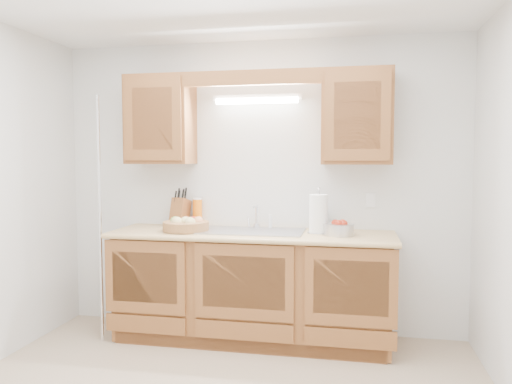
% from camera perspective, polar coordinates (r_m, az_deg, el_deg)
% --- Properties ---
extents(room, '(3.52, 3.50, 2.50)m').
position_cam_1_polar(room, '(2.88, -5.32, -1.16)').
color(room, tan).
rests_on(room, ground).
extents(base_cabinets, '(2.20, 0.60, 0.86)m').
position_cam_1_polar(base_cabinets, '(4.17, -0.48, -10.82)').
color(base_cabinets, brown).
rests_on(base_cabinets, ground).
extents(countertop, '(2.30, 0.63, 0.04)m').
position_cam_1_polar(countertop, '(4.07, -0.52, -4.87)').
color(countertop, tan).
rests_on(countertop, base_cabinets).
extents(upper_cabinet_left, '(0.55, 0.33, 0.75)m').
position_cam_1_polar(upper_cabinet_left, '(4.41, -10.84, 8.06)').
color(upper_cabinet_left, brown).
rests_on(upper_cabinet_left, room).
extents(upper_cabinet_right, '(0.55, 0.33, 0.75)m').
position_cam_1_polar(upper_cabinet_right, '(4.10, 11.48, 8.37)').
color(upper_cabinet_right, brown).
rests_on(upper_cabinet_right, room).
extents(valance, '(2.20, 0.05, 0.12)m').
position_cam_1_polar(valance, '(4.07, -0.52, 12.94)').
color(valance, brown).
rests_on(valance, room).
extents(fluorescent_fixture, '(0.76, 0.08, 0.08)m').
position_cam_1_polar(fluorescent_fixture, '(4.27, 0.11, 10.58)').
color(fluorescent_fixture, white).
rests_on(fluorescent_fixture, room).
extents(sink, '(0.84, 0.46, 0.36)m').
position_cam_1_polar(sink, '(4.10, -0.46, -5.54)').
color(sink, '#9E9EA3').
rests_on(sink, countertop).
extents(wire_shelf_pole, '(0.03, 0.03, 2.00)m').
position_cam_1_polar(wire_shelf_pole, '(4.23, -17.39, -3.07)').
color(wire_shelf_pole, silver).
rests_on(wire_shelf_pole, ground).
extents(outlet_plate, '(0.08, 0.01, 0.12)m').
position_cam_1_polar(outlet_plate, '(4.26, 12.95, -0.91)').
color(outlet_plate, white).
rests_on(outlet_plate, room).
extents(fruit_basket, '(0.43, 0.43, 0.12)m').
position_cam_1_polar(fruit_basket, '(4.15, -8.01, -3.72)').
color(fruit_basket, '#AA7344').
rests_on(fruit_basket, countertop).
extents(knife_block, '(0.16, 0.22, 0.35)m').
position_cam_1_polar(knife_block, '(4.44, -8.67, -2.27)').
color(knife_block, brown).
rests_on(knife_block, countertop).
extents(orange_canister, '(0.10, 0.10, 0.25)m').
position_cam_1_polar(orange_canister, '(4.43, -6.71, -2.28)').
color(orange_canister, orange).
rests_on(orange_canister, countertop).
extents(soap_bottle, '(0.12, 0.12, 0.20)m').
position_cam_1_polar(soap_bottle, '(4.21, 7.36, -2.94)').
color(soap_bottle, blue).
rests_on(soap_bottle, countertop).
extents(sponge, '(0.15, 0.12, 0.03)m').
position_cam_1_polar(sponge, '(4.24, 7.36, -4.12)').
color(sponge, '#CC333F').
rests_on(sponge, countertop).
extents(paper_towel, '(0.18, 0.18, 0.37)m').
position_cam_1_polar(paper_towel, '(3.99, 7.15, -2.55)').
color(paper_towel, silver).
rests_on(paper_towel, countertop).
extents(apple_bowl, '(0.30, 0.30, 0.12)m').
position_cam_1_polar(apple_bowl, '(3.95, 9.47, -4.12)').
color(apple_bowl, silver).
rests_on(apple_bowl, countertop).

